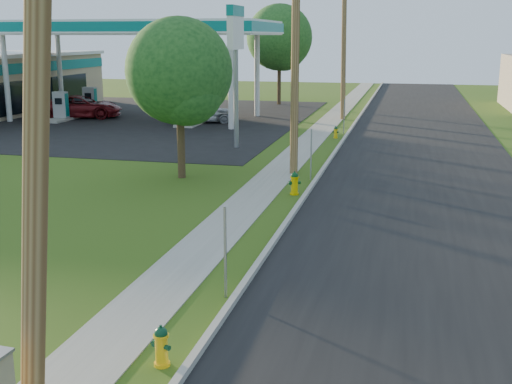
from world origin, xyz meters
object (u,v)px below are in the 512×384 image
car_red (81,107)px  tree_lot (280,40)px  utility_pole_near (36,88)px  car_silver (202,111)px  hydrant_far (336,132)px  fuel_pump_nw (61,110)px  utility_pole_mid (295,49)px  tree_verge (181,76)px  utility_pole_far (344,46)px  hydrant_mid (295,183)px  fuel_pump_se (210,107)px  price_pylon (236,36)px  fuel_pump_ne (191,113)px  hydrant_near (161,346)px  fuel_pump_sw (90,104)px

car_red → tree_lot: bearing=-60.4°
utility_pole_near → car_silver: size_ratio=2.14×
hydrant_far → fuel_pump_nw: bearing=170.0°
utility_pole_mid → tree_lot: 27.05m
tree_verge → car_silver: (-4.50, 15.95, -3.22)m
utility_pole_far → hydrant_mid: (0.66, -21.47, -4.39)m
fuel_pump_se → tree_verge: bearing=-75.6°
utility_pole_near → car_red: (-17.34, 32.59, -4.04)m
utility_pole_mid → price_pylon: 6.76m
price_pylon → tree_verge: bearing=-91.2°
utility_pole_near → fuel_pump_ne: bearing=106.0°
price_pylon → hydrant_near: bearing=-78.1°
car_red → utility_pole_near: bearing=-168.3°
utility_pole_far → hydrant_mid: bearing=-88.2°
fuel_pump_ne → hydrant_near: size_ratio=4.35×
hydrant_mid → hydrant_far: size_ratio=1.26×
fuel_pump_ne → fuel_pump_se: (0.00, 4.00, 0.00)m
price_pylon → hydrant_far: size_ratio=10.27×
price_pylon → tree_lot: 20.99m
fuel_pump_ne → fuel_pump_sw: bearing=156.0°
tree_lot → hydrant_near: bearing=-81.2°
fuel_pump_nw → tree_lot: bearing=48.2°
fuel_pump_sw → hydrant_mid: 27.63m
utility_pole_near → fuel_pump_nw: (-17.90, 31.00, -4.08)m
fuel_pump_sw → tree_lot: (11.99, 9.39, 4.41)m
car_red → fuel_pump_nw: bearing=144.5°
car_silver → tree_lot: bearing=-29.5°
hydrant_near → car_silver: 31.37m
fuel_pump_sw → tree_lot: size_ratio=0.40×
fuel_pump_ne → hydrant_far: size_ratio=4.80×
tree_lot → fuel_pump_se: bearing=-107.6°
utility_pole_near → car_red: utility_pole_near is taller
fuel_pump_sw → tree_lot: bearing=38.1°
fuel_pump_nw → utility_pole_far: bearing=15.6°
hydrant_mid → car_silver: bearing=117.6°
tree_lot → hydrant_near: (6.53, -42.26, -4.77)m
fuel_pump_ne → hydrant_far: bearing=-19.0°
tree_verge → hydrant_far: size_ratio=9.26×
car_red → fuel_pump_sw: bearing=-3.3°
utility_pole_far → hydrant_near: size_ratio=12.91×
hydrant_far → car_silver: (-9.12, 4.39, 0.43)m
utility_pole_mid → car_silver: (-8.56, 14.13, -4.20)m
utility_pole_near → hydrant_far: utility_pole_near is taller
utility_pole_mid → hydrant_mid: bearing=-79.2°
car_silver → hydrant_far: bearing=-133.0°
utility_pole_near → tree_verge: bearing=104.1°
fuel_pump_ne → price_pylon: price_pylon is taller
utility_pole_mid → fuel_pump_ne: 16.31m
utility_pole_mid → hydrant_far: size_ratio=14.69×
tree_verge → car_red: tree_verge is taller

